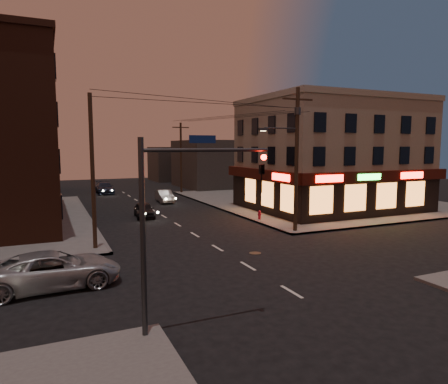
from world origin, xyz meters
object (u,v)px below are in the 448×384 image
sedan_near (144,210)px  fire_hydrant (259,214)px  sedan_far (105,188)px  suv_cross (53,270)px  sedan_mid (165,196)px

sedan_near → fire_hydrant: 9.98m
sedan_near → sedan_far: sedan_far is taller
suv_cross → sedan_mid: size_ratio=1.38×
suv_cross → fire_hydrant: 18.71m
suv_cross → sedan_far: 35.82m
sedan_near → fire_hydrant: (8.30, -5.55, -0.11)m
suv_cross → sedan_far: size_ratio=1.12×
sedan_near → fire_hydrant: size_ratio=5.26×
sedan_near → suv_cross: bearing=-110.2°
sedan_mid → sedan_far: size_ratio=0.81×
suv_cross → sedan_far: bearing=-14.3°
suv_cross → fire_hydrant: bearing=-61.0°
sedan_near → sedan_mid: size_ratio=0.92×
sedan_near → sedan_mid: bearing=69.1°
sedan_mid → fire_hydrant: size_ratio=5.69×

